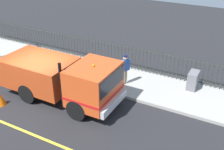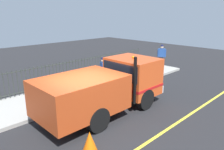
% 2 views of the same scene
% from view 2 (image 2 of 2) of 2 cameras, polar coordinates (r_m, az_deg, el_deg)
% --- Properties ---
extents(ground_plane, '(45.25, 45.25, 0.00)m').
position_cam_2_polar(ground_plane, '(9.03, -6.19, -12.40)').
color(ground_plane, '#232326').
rests_on(ground_plane, ground).
extents(sidewalk_slab, '(3.04, 20.57, 0.15)m').
position_cam_2_polar(sidewalk_slab, '(11.49, -16.28, -6.16)').
color(sidewalk_slab, '#A3A099').
rests_on(sidewalk_slab, ground).
extents(lane_marking, '(0.12, 18.51, 0.01)m').
position_cam_2_polar(lane_marking, '(7.51, 6.32, -18.83)').
color(lane_marking, yellow).
rests_on(lane_marking, ground).
extents(work_truck, '(2.34, 5.95, 2.54)m').
position_cam_2_polar(work_truck, '(9.58, -0.72, -2.40)').
color(work_truck, '#D84C1E').
rests_on(work_truck, ground).
extents(worker_standing, '(0.57, 0.40, 1.69)m').
position_cam_2_polar(worker_standing, '(12.61, -2.38, 1.77)').
color(worker_standing, '#264C99').
rests_on(worker_standing, sidewalk_slab).
extents(pedestrian_distant, '(0.61, 0.40, 1.78)m').
position_cam_2_polar(pedestrian_distant, '(17.34, 12.82, 5.49)').
color(pedestrian_distant, '#264C99').
rests_on(pedestrian_distant, sidewalk_slab).
extents(iron_fence, '(0.04, 17.52, 1.39)m').
position_cam_2_polar(iron_fence, '(12.39, -19.54, -1.00)').
color(iron_fence, '#2D332D').
rests_on(iron_fence, sidewalk_slab).
extents(utility_cabinet, '(0.81, 0.46, 0.91)m').
position_cam_2_polar(utility_cabinet, '(15.83, 3.42, 2.55)').
color(utility_cabinet, slate).
rests_on(utility_cabinet, sidewalk_slab).
extents(traffic_cone, '(0.52, 0.52, 0.75)m').
position_cam_2_polar(traffic_cone, '(7.18, -5.81, -17.05)').
color(traffic_cone, orange).
rests_on(traffic_cone, ground).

